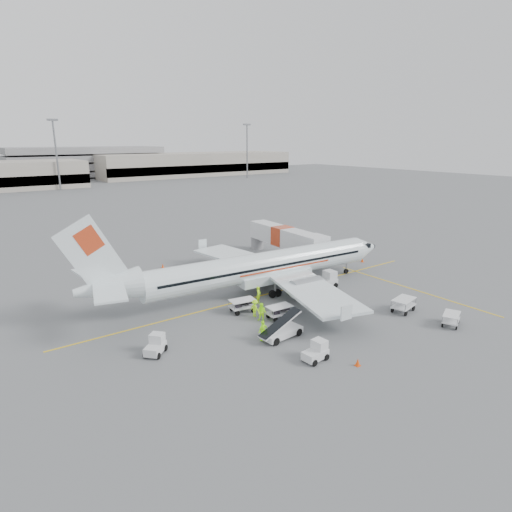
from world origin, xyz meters
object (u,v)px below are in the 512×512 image
Objects in this scene: tug_fore at (326,280)px; aircraft at (264,248)px; belt_loader at (282,323)px; tug_aft at (155,345)px; jet_bridge at (282,243)px; tug_mid at (315,351)px.

aircraft is at bearing 157.73° from tug_fore.
tug_aft is (-9.71, 3.52, -0.56)m from belt_loader.
aircraft is at bearing -134.84° from jet_bridge.
belt_loader reaches higher than tug_mid.
belt_loader is 2.00× the size of tug_fore.
tug_fore is (6.24, -3.14, -3.96)m from aircraft.
tug_fore is at bearing -22.29° from aircraft.
tug_mid is (-0.42, -4.45, -0.56)m from belt_loader.
aircraft is at bearing -19.84° from tug_aft.
belt_loader reaches higher than tug_fore.
tug_mid is 12.24m from tug_aft.
tug_fore is at bearing 37.45° from tug_mid.
tug_mid is at bearing -121.80° from jet_bridge.
jet_bridge is 6.90× the size of tug_fore.
tug_fore is at bearing 24.57° from belt_loader.
jet_bridge is at bearing 50.65° from tug_mid.
tug_fore is 1.25× the size of tug_aft.
belt_loader is at bearing -146.11° from tug_fore.
jet_bridge reaches higher than tug_aft.
jet_bridge is at bearing 45.49° from belt_loader.
tug_fore is (-3.99, -12.47, -1.27)m from jet_bridge.
tug_fore is 1.24× the size of tug_mid.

